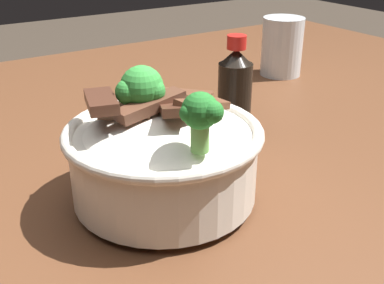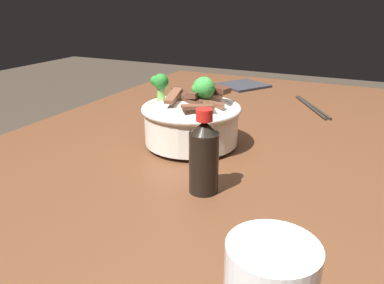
# 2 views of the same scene
# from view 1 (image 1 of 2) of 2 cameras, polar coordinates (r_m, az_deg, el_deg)

# --- Properties ---
(dining_table) EXTENTS (1.59, 1.07, 0.78)m
(dining_table) POSITION_cam_1_polar(r_m,az_deg,el_deg) (0.67, -4.75, -6.85)
(dining_table) COLOR #56331E
(dining_table) RESTS_ON ground
(rice_bowl) EXTENTS (0.20, 0.20, 0.14)m
(rice_bowl) POSITION_cam_1_polar(r_m,az_deg,el_deg) (0.49, -3.45, -1.03)
(rice_bowl) COLOR silver
(rice_bowl) RESTS_ON dining_table
(drinking_glass) EXTENTS (0.08, 0.08, 0.11)m
(drinking_glass) POSITION_cam_1_polar(r_m,az_deg,el_deg) (0.93, 10.70, 10.71)
(drinking_glass) COLOR white
(drinking_glass) RESTS_ON dining_table
(soy_sauce_bottle) EXTENTS (0.05, 0.05, 0.14)m
(soy_sauce_bottle) POSITION_cam_1_polar(r_m,az_deg,el_deg) (0.65, 5.15, 6.17)
(soy_sauce_bottle) COLOR black
(soy_sauce_bottle) RESTS_ON dining_table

